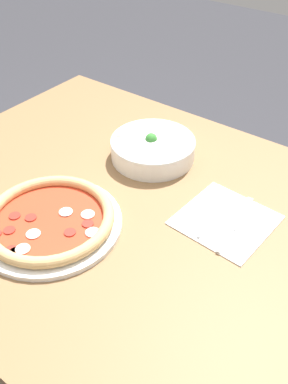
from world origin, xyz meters
The scene contains 7 objects.
ground_plane centered at (0.00, 0.00, 0.00)m, with size 8.00×8.00×0.00m, color #333338.
dining_table centered at (0.00, 0.00, 0.62)m, with size 1.11×0.93×0.73m.
pizza centered at (-0.04, -0.17, 0.75)m, with size 0.32×0.32×0.04m.
bowl centered at (-0.02, 0.19, 0.76)m, with size 0.23×0.23×0.07m.
napkin centered at (0.26, 0.09, 0.73)m, with size 0.21×0.21×0.00m.
fork centered at (0.23, 0.08, 0.73)m, with size 0.03×0.18×0.00m.
knife centered at (0.29, 0.08, 0.73)m, with size 0.04×0.21×0.01m.
Camera 1 is at (0.54, -0.60, 1.40)m, focal length 40.00 mm.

